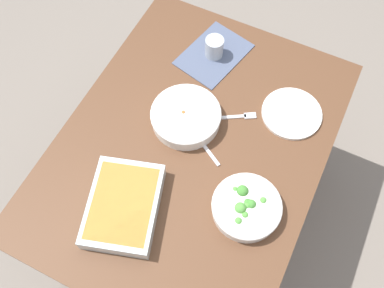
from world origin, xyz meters
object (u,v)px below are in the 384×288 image
(broccoli_bowl, at_px, (246,207))
(fork_on_table, at_px, (236,117))
(stew_bowl, at_px, (186,116))
(drink_cup, at_px, (214,48))
(spoon_by_stew, at_px, (201,140))
(baking_dish, at_px, (123,206))
(side_plate, at_px, (292,113))

(broccoli_bowl, height_order, fork_on_table, broccoli_bowl)
(stew_bowl, xyz_separation_m, drink_cup, (-0.32, -0.04, 0.01))
(drink_cup, relative_size, spoon_by_stew, 0.53)
(spoon_by_stew, distance_m, fork_on_table, 0.16)
(drink_cup, relative_size, fork_on_table, 0.53)
(stew_bowl, xyz_separation_m, broccoli_bowl, (0.22, 0.32, -0.00))
(fork_on_table, bearing_deg, stew_bowl, -59.05)
(stew_bowl, xyz_separation_m, spoon_by_stew, (0.05, 0.08, -0.03))
(baking_dish, bearing_deg, fork_on_table, 158.68)
(drink_cup, height_order, side_plate, drink_cup)
(broccoli_bowl, distance_m, spoon_by_stew, 0.29)
(fork_on_table, bearing_deg, side_plate, 119.61)
(spoon_by_stew, bearing_deg, fork_on_table, 153.31)
(stew_bowl, distance_m, broccoli_bowl, 0.39)
(baking_dish, height_order, spoon_by_stew, baking_dish)
(drink_cup, distance_m, spoon_by_stew, 0.39)
(side_plate, bearing_deg, stew_bowl, -59.76)
(stew_bowl, bearing_deg, broccoli_bowl, 56.13)
(stew_bowl, bearing_deg, drink_cup, -173.52)
(baking_dish, relative_size, drink_cup, 4.13)
(side_plate, bearing_deg, fork_on_table, -60.39)
(stew_bowl, relative_size, baking_dish, 0.72)
(stew_bowl, xyz_separation_m, baking_dish, (0.39, -0.03, 0.00))
(broccoli_bowl, distance_m, fork_on_table, 0.36)
(side_plate, xyz_separation_m, fork_on_table, (0.10, -0.18, -0.00))
(broccoli_bowl, relative_size, drink_cup, 2.67)
(baking_dish, distance_m, drink_cup, 0.71)
(drink_cup, bearing_deg, fork_on_table, 40.42)
(stew_bowl, relative_size, spoon_by_stew, 1.58)
(fork_on_table, bearing_deg, broccoli_bowl, 28.31)
(broccoli_bowl, height_order, drink_cup, drink_cup)
(side_plate, bearing_deg, baking_dish, -32.11)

